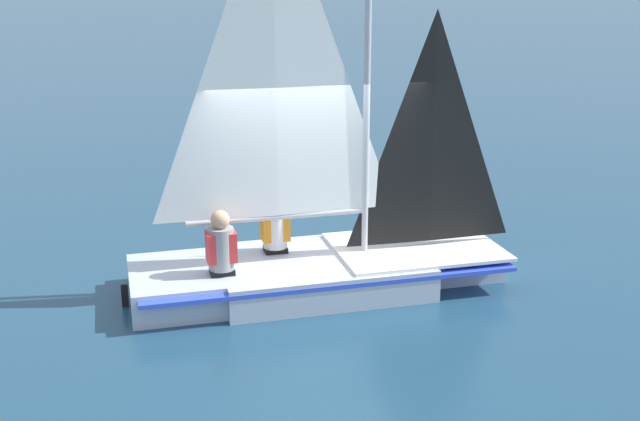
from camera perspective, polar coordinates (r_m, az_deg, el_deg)
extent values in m
plane|color=navy|center=(10.01, 0.00, -5.45)|extent=(260.00, 260.00, 0.00)
cube|color=#B2BCCC|center=(9.94, 0.00, -4.40)|extent=(2.41, 2.92, 0.39)
cube|color=#B2BCCC|center=(10.51, 9.43, -3.43)|extent=(1.21, 1.29, 0.39)
cube|color=#B2BCCC|center=(9.67, -10.28, -5.31)|extent=(1.68, 1.46, 0.39)
cube|color=blue|center=(9.89, 0.00, -3.72)|extent=(3.08, 4.77, 0.05)
cube|color=silver|center=(10.24, 6.80, -2.58)|extent=(2.13, 2.45, 0.04)
cylinder|color=#B7B7BC|center=(9.49, 3.38, 9.99)|extent=(0.08, 0.08, 4.55)
cylinder|color=#B7B7BC|center=(9.57, -3.03, -0.46)|extent=(0.80, 2.08, 0.07)
pyramid|color=white|center=(9.18, -3.22, 11.24)|extent=(0.75, 1.97, 3.84)
pyramid|color=black|center=(9.90, 8.03, 5.77)|extent=(0.56, 1.47, 2.86)
cube|color=black|center=(9.68, -13.71, -5.91)|extent=(0.06, 0.09, 0.28)
cube|color=black|center=(10.13, -3.17, -3.80)|extent=(0.32, 0.34, 0.45)
cylinder|color=white|center=(9.97, -3.22, -1.25)|extent=(0.38, 0.38, 0.50)
cube|color=orange|center=(9.97, -3.22, -1.11)|extent=(0.36, 0.41, 0.35)
sphere|color=#A87A56|center=(9.87, -3.25, 0.68)|extent=(0.22, 0.22, 0.22)
cube|color=black|center=(9.48, -6.94, -5.40)|extent=(0.32, 0.34, 0.45)
cylinder|color=gray|center=(9.31, -7.04, -2.70)|extent=(0.38, 0.38, 0.50)
cube|color=red|center=(9.31, -7.05, -2.55)|extent=(0.36, 0.41, 0.35)
sphere|color=tan|center=(9.20, -7.12, -0.65)|extent=(0.22, 0.22, 0.22)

